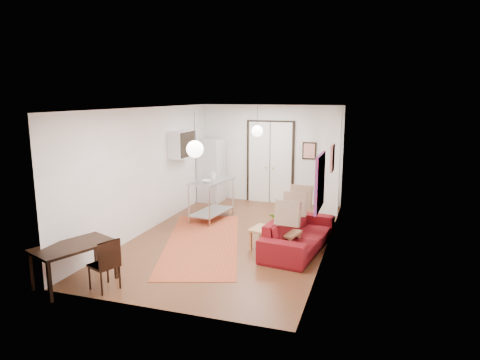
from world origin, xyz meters
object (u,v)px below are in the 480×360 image
(dining_table, at_px, (73,249))
(black_side_chair, at_px, (326,192))
(coffee_table, at_px, (274,233))
(dining_chair_near, at_px, (107,258))
(kitchen_counter, at_px, (211,193))
(dining_chair_far, at_px, (107,258))
(sofa, at_px, (299,233))
(fridge, at_px, (211,171))

(dining_table, relative_size, black_side_chair, 1.77)
(black_side_chair, bearing_deg, dining_table, 38.31)
(coffee_table, distance_m, dining_chair_near, 3.40)
(kitchen_counter, height_order, dining_table, kitchen_counter)
(coffee_table, relative_size, black_side_chair, 1.33)
(dining_chair_far, bearing_deg, sofa, 157.86)
(sofa, xyz_separation_m, kitchen_counter, (-2.55, 1.50, 0.34))
(dining_table, bearing_deg, black_side_chair, 61.66)
(fridge, bearing_deg, kitchen_counter, -65.37)
(fridge, distance_m, black_side_chair, 3.45)
(sofa, relative_size, dining_table, 1.64)
(sofa, relative_size, dining_chair_far, 2.73)
(kitchen_counter, bearing_deg, coffee_table, -31.95)
(sofa, relative_size, kitchen_counter, 1.68)
(sofa, height_order, coffee_table, sofa)
(coffee_table, bearing_deg, dining_chair_near, -131.82)
(kitchen_counter, height_order, dining_chair_far, kitchen_counter)
(dining_chair_near, xyz_separation_m, dining_chair_far, (0.00, 0.00, 0.00))
(dining_table, distance_m, dining_chair_far, 0.60)
(sofa, bearing_deg, coffee_table, 125.79)
(fridge, height_order, dining_table, fridge)
(sofa, height_order, black_side_chair, black_side_chair)
(sofa, relative_size, fridge, 1.27)
(fridge, bearing_deg, dining_chair_far, -82.02)
(kitchen_counter, relative_size, dining_table, 0.98)
(sofa, height_order, dining_table, dining_table)
(dining_chair_near, relative_size, black_side_chair, 1.06)
(coffee_table, xyz_separation_m, dining_table, (-2.85, -2.62, 0.24))
(coffee_table, height_order, dining_chair_far, dining_chair_far)
(kitchen_counter, distance_m, dining_chair_near, 4.28)
(black_side_chair, bearing_deg, fridge, -20.14)
(coffee_table, height_order, dining_chair_near, dining_chair_near)
(kitchen_counter, bearing_deg, dining_chair_far, -84.36)
(dining_chair_near, height_order, black_side_chair, dining_chair_near)
(dining_chair_near, relative_size, dining_chair_far, 1.00)
(coffee_table, xyz_separation_m, fridge, (-2.82, 3.57, 0.56))
(coffee_table, distance_m, dining_table, 3.87)
(fridge, relative_size, dining_chair_far, 2.15)
(kitchen_counter, distance_m, fridge, 1.98)
(coffee_table, height_order, black_side_chair, black_side_chair)
(kitchen_counter, xyz_separation_m, black_side_chair, (2.68, 2.01, -0.21))
(coffee_table, relative_size, fridge, 0.58)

